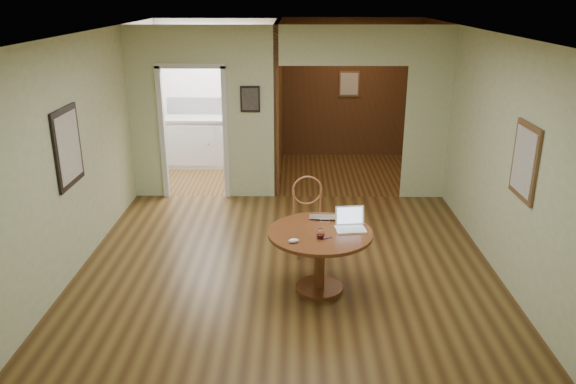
{
  "coord_description": "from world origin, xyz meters",
  "views": [
    {
      "loc": [
        0.1,
        -6.11,
        3.16
      ],
      "look_at": [
        0.02,
        -0.2,
        1.04
      ],
      "focal_mm": 35.0,
      "sensor_mm": 36.0,
      "label": 1
    }
  ],
  "objects_px": {
    "chair": "(308,212)",
    "dining_table": "(320,247)",
    "open_laptop": "(350,223)",
    "closed_laptop": "(325,219)"
  },
  "relations": [
    {
      "from": "closed_laptop",
      "to": "open_laptop",
      "type": "bearing_deg",
      "value": -34.01
    },
    {
      "from": "dining_table",
      "to": "chair",
      "type": "xyz_separation_m",
      "value": [
        -0.11,
        0.98,
        0.03
      ]
    },
    {
      "from": "dining_table",
      "to": "closed_laptop",
      "type": "relative_size",
      "value": 3.22
    },
    {
      "from": "dining_table",
      "to": "chair",
      "type": "distance_m",
      "value": 0.99
    },
    {
      "from": "chair",
      "to": "closed_laptop",
      "type": "height_order",
      "value": "chair"
    },
    {
      "from": "chair",
      "to": "dining_table",
      "type": "bearing_deg",
      "value": -90.79
    },
    {
      "from": "dining_table",
      "to": "open_laptop",
      "type": "distance_m",
      "value": 0.43
    },
    {
      "from": "dining_table",
      "to": "closed_laptop",
      "type": "distance_m",
      "value": 0.37
    },
    {
      "from": "chair",
      "to": "open_laptop",
      "type": "distance_m",
      "value": 1.0
    },
    {
      "from": "dining_table",
      "to": "chair",
      "type": "relative_size",
      "value": 1.15
    }
  ]
}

